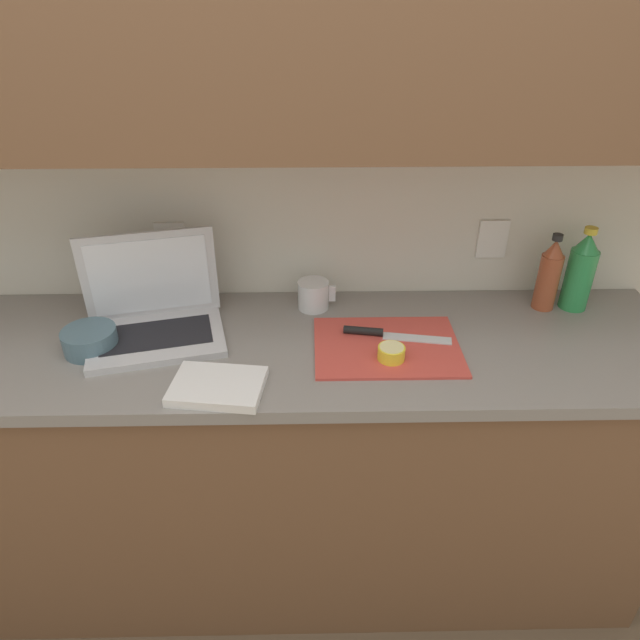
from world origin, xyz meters
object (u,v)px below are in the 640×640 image
object	(u,v)px
bottle_oil_tall	(580,272)
measuring_cup	(314,295)
laptop	(154,312)
cutting_board	(387,346)
lemon_half_cut	(391,353)
knife	(378,333)
bottle_green_soda	(549,275)
bowl_white	(90,340)

from	to	relation	value
bottle_oil_tall	measuring_cup	xyz separation A→B (m)	(-0.79, 0.01, -0.07)
laptop	measuring_cup	world-z (taller)	laptop
cutting_board	lemon_half_cut	bearing A→B (deg)	-87.81
knife	lemon_half_cut	distance (m)	0.12
lemon_half_cut	bottle_green_soda	world-z (taller)	bottle_green_soda
bottle_oil_tall	lemon_half_cut	bearing A→B (deg)	-154.80
laptop	lemon_half_cut	bearing A→B (deg)	-26.99
bottle_green_soda	cutting_board	bearing A→B (deg)	-156.98
laptop	measuring_cup	bearing A→B (deg)	3.07
cutting_board	knife	distance (m)	0.05
lemon_half_cut	bowl_white	xyz separation A→B (m)	(-0.80, 0.07, 0.00)
bottle_oil_tall	measuring_cup	size ratio (longest dim) A/B	2.27
laptop	cutting_board	world-z (taller)	laptop
laptop	knife	bearing A→B (deg)	-17.31
knife	cutting_board	bearing A→B (deg)	-58.23
cutting_board	knife	size ratio (longest dim) A/B	1.32
laptop	cutting_board	xyz separation A→B (m)	(0.64, -0.09, -0.06)
bottle_green_soda	measuring_cup	bearing A→B (deg)	179.10
bottle_green_soda	bowl_white	distance (m)	1.32
cutting_board	bottle_green_soda	world-z (taller)	bottle_green_soda
measuring_cup	knife	bearing A→B (deg)	-44.55
cutting_board	bottle_green_soda	size ratio (longest dim) A/B	1.65
knife	bottle_oil_tall	size ratio (longest dim) A/B	1.16
measuring_cup	bottle_green_soda	bearing A→B (deg)	-0.90
cutting_board	bottle_green_soda	xyz separation A→B (m)	(0.50, 0.21, 0.10)
bottle_green_soda	bottle_oil_tall	bearing A→B (deg)	0.00
knife	bottle_green_soda	world-z (taller)	bottle_green_soda
laptop	bowl_white	world-z (taller)	laptop
laptop	bowl_white	xyz separation A→B (m)	(-0.16, -0.09, -0.03)
laptop	knife	size ratio (longest dim) A/B	1.39
bottle_green_soda	measuring_cup	xyz separation A→B (m)	(-0.70, 0.01, -0.06)
lemon_half_cut	bowl_white	world-z (taller)	bowl_white
bottle_green_soda	bowl_white	world-z (taller)	bottle_green_soda
laptop	cutting_board	distance (m)	0.65
bowl_white	cutting_board	bearing A→B (deg)	-0.26
lemon_half_cut	measuring_cup	distance (m)	0.35
cutting_board	bowl_white	world-z (taller)	bowl_white
knife	bowl_white	distance (m)	0.78
laptop	bowl_white	size ratio (longest dim) A/B	2.91
lemon_half_cut	bowl_white	distance (m)	0.80
lemon_half_cut	laptop	bearing A→B (deg)	166.25
laptop	bottle_oil_tall	xyz separation A→B (m)	(1.23, 0.12, 0.05)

